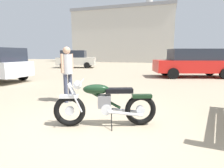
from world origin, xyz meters
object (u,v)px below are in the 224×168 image
Objects in this scene: bystander at (67,69)px; red_hatchback_near at (195,62)px; vintage_motorcycle at (105,104)px; white_estate_far at (193,61)px; silver_sedan_mid at (76,59)px.

red_hatchback_near is at bearing -103.48° from bystander.
red_hatchback_near reaches higher than vintage_motorcycle.
bystander is 0.39× the size of white_estate_far.
red_hatchback_near is at bearing -39.43° from silver_sedan_mid.
white_estate_far is at bearing -110.73° from red_hatchback_near.
bystander is at bearing -78.76° from silver_sedan_mid.
red_hatchback_near reaches higher than white_estate_far.
bystander reaches higher than vintage_motorcycle.
silver_sedan_mid is (-11.00, 1.85, 0.08)m from white_estate_far.
silver_sedan_mid is (-5.17, 12.64, -0.10)m from bystander.
vintage_motorcycle is 15.70m from silver_sedan_mid.
red_hatchback_near is (3.63, 8.60, 0.49)m from vintage_motorcycle.
vintage_motorcycle is 1.23× the size of bystander.
vintage_motorcycle is 9.35m from red_hatchback_near.
vintage_motorcycle is 0.48× the size of white_estate_far.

